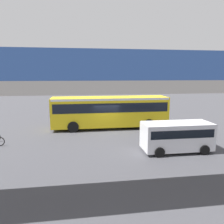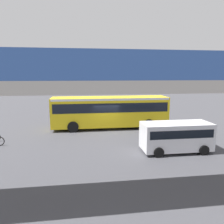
# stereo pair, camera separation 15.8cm
# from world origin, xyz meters

# --- Properties ---
(ground) EXTENTS (80.00, 80.00, 0.00)m
(ground) POSITION_xyz_m (0.00, 0.00, 0.00)
(ground) COLOR #424247
(city_bus) EXTENTS (11.54, 2.85, 3.15)m
(city_bus) POSITION_xyz_m (-0.50, -0.88, 1.88)
(city_bus) COLOR yellow
(city_bus) RESTS_ON ground
(parked_van) EXTENTS (4.80, 2.17, 2.05)m
(parked_van) POSITION_xyz_m (-4.19, 6.58, 1.18)
(parked_van) COLOR silver
(parked_van) RESTS_ON ground
(lane_dash_leftmost) EXTENTS (2.00, 0.20, 0.01)m
(lane_dash_leftmost) POSITION_xyz_m (-4.00, -2.00, 0.00)
(lane_dash_leftmost) COLOR silver
(lane_dash_leftmost) RESTS_ON ground
(lane_dash_left) EXTENTS (2.00, 0.20, 0.01)m
(lane_dash_left) POSITION_xyz_m (0.00, -2.00, 0.00)
(lane_dash_left) COLOR silver
(lane_dash_left) RESTS_ON ground
(lane_dash_centre) EXTENTS (2.00, 0.20, 0.01)m
(lane_dash_centre) POSITION_xyz_m (4.00, -2.00, 0.00)
(lane_dash_centre) COLOR silver
(lane_dash_centre) RESTS_ON ground
(pedestrian_overpass) EXTENTS (30.64, 2.60, 6.24)m
(pedestrian_overpass) POSITION_xyz_m (0.00, 11.53, 4.61)
(pedestrian_overpass) COLOR #B2ADA5
(pedestrian_overpass) RESTS_ON ground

